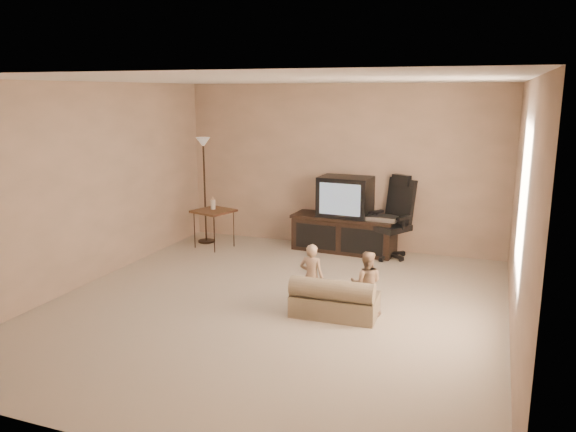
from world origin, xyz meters
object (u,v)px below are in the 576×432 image
object	(u,v)px
tv_stand	(345,220)
toddler_left	(311,277)
floor_lamp	(204,166)
office_chair	(393,228)
side_table	(214,211)
child_sofa	(334,300)
toddler_right	(366,283)

from	to	relation	value
tv_stand	toddler_left	xyz separation A→B (m)	(0.26, -2.40, -0.10)
floor_lamp	office_chair	bearing A→B (deg)	4.37
tv_stand	side_table	size ratio (longest dim) A/B	2.02
office_chair	tv_stand	bearing A→B (deg)	-155.47
side_table	child_sofa	bearing A→B (deg)	-38.63
floor_lamp	toddler_right	size ratio (longest dim) A/B	2.35
toddler_right	side_table	bearing A→B (deg)	-45.82
toddler_left	tv_stand	bearing A→B (deg)	-84.64
floor_lamp	toddler_left	world-z (taller)	floor_lamp
floor_lamp	child_sofa	bearing A→B (deg)	-38.70
side_table	floor_lamp	world-z (taller)	floor_lamp
side_table	toddler_right	world-z (taller)	side_table
tv_stand	toddler_left	bearing A→B (deg)	-80.69
tv_stand	toddler_left	distance (m)	2.42
tv_stand	office_chair	distance (m)	0.74
child_sofa	tv_stand	bearing A→B (deg)	100.01
tv_stand	floor_lamp	world-z (taller)	floor_lamp
child_sofa	toddler_right	distance (m)	0.39
floor_lamp	toddler_right	xyz separation A→B (m)	(3.09, -2.05, -0.87)
side_table	toddler_left	distance (m)	2.91
tv_stand	floor_lamp	size ratio (longest dim) A/B	0.96
child_sofa	toddler_left	world-z (taller)	toddler_left
office_chair	toddler_left	world-z (taller)	office_chair
side_table	child_sofa	size ratio (longest dim) A/B	0.85
side_table	child_sofa	xyz separation A→B (m)	(2.51, -2.01, -0.39)
side_table	toddler_right	xyz separation A→B (m)	(2.82, -1.84, -0.22)
tv_stand	toddler_right	bearing A→B (deg)	-66.65
child_sofa	office_chair	bearing A→B (deg)	83.43
toddler_left	floor_lamp	bearing A→B (deg)	-41.06
side_table	toddler_left	xyz separation A→B (m)	(2.21, -1.88, -0.20)
floor_lamp	toddler_left	size ratio (longest dim) A/B	2.24
side_table	tv_stand	bearing A→B (deg)	14.86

